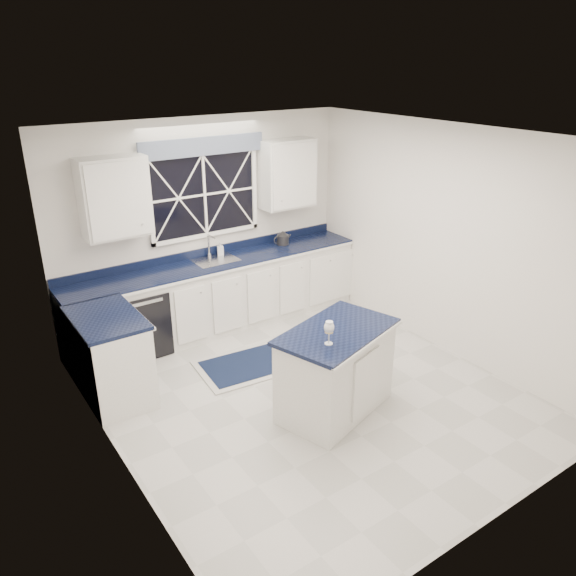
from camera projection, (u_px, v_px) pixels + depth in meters
ground at (307, 394)px, 6.04m from camera, size 4.50×4.50×0.00m
back_wall at (205, 225)px, 7.22m from camera, size 4.00×0.10×2.70m
base_cabinets at (202, 306)px, 7.04m from camera, size 3.99×1.60×0.90m
countertop at (217, 262)px, 7.16m from camera, size 3.98×0.64×0.04m
dishwasher at (139, 320)px, 6.78m from camera, size 0.60×0.58×0.82m
window at (204, 188)px, 7.00m from camera, size 1.65×0.09×1.26m
upper_cabinets at (208, 184)px, 6.88m from camera, size 3.10×0.34×0.90m
faucet at (210, 245)px, 7.24m from camera, size 0.05×0.20×0.30m
island at (335, 370)px, 5.61m from camera, size 1.38×1.06×0.91m
rug at (255, 363)px, 6.62m from camera, size 1.39×0.93×0.02m
kettle at (283, 238)px, 7.74m from camera, size 0.28×0.17×0.19m
wine_glass at (329, 329)px, 5.11m from camera, size 0.10×0.10×0.23m
soap_bottle at (220, 249)px, 7.34m from camera, size 0.10×0.10×0.17m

